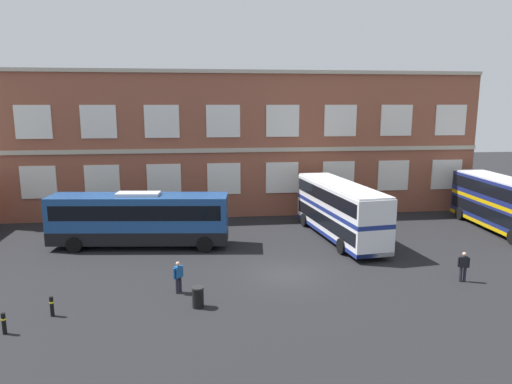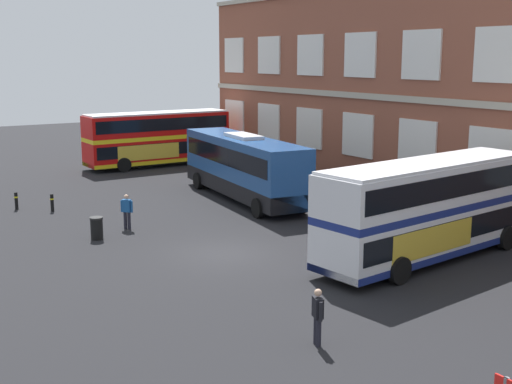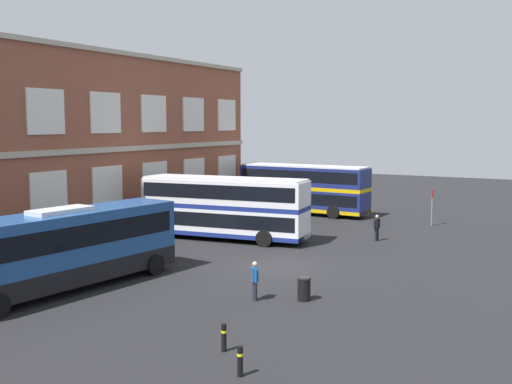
# 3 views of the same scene
# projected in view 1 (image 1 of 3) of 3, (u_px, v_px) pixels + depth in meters

# --- Properties ---
(ground_plane) EXTENTS (120.00, 120.00, 0.00)m
(ground_plane) POSITION_uv_depth(u_px,v_px,m) (280.00, 263.00, 28.56)
(ground_plane) COLOR black
(brick_terminal_building) EXTENTS (45.21, 8.19, 12.44)m
(brick_terminal_building) POSITION_uv_depth(u_px,v_px,m) (221.00, 143.00, 42.66)
(brick_terminal_building) COLOR brown
(brick_terminal_building) RESTS_ON ground
(double_decker_middle) EXTENTS (3.91, 11.23, 4.07)m
(double_decker_middle) POSITION_uv_depth(u_px,v_px,m) (340.00, 210.00, 33.28)
(double_decker_middle) COLOR silver
(double_decker_middle) RESTS_ON ground
(double_decker_far) EXTENTS (3.14, 11.08, 4.07)m
(double_decker_far) POSITION_uv_depth(u_px,v_px,m) (504.00, 204.00, 35.12)
(double_decker_far) COLOR navy
(double_decker_far) RESTS_ON ground
(touring_coach) EXTENTS (12.21, 3.96, 3.80)m
(touring_coach) POSITION_uv_depth(u_px,v_px,m) (140.00, 220.00, 31.43)
(touring_coach) COLOR navy
(touring_coach) RESTS_ON ground
(waiting_passenger) EXTENTS (0.55, 0.50, 1.70)m
(waiting_passenger) POSITION_uv_depth(u_px,v_px,m) (178.00, 276.00, 23.86)
(waiting_passenger) COLOR black
(waiting_passenger) RESTS_ON ground
(second_passenger) EXTENTS (0.63, 0.35, 1.70)m
(second_passenger) POSITION_uv_depth(u_px,v_px,m) (463.00, 266.00, 25.36)
(second_passenger) COLOR black
(second_passenger) RESTS_ON ground
(station_litter_bin) EXTENTS (0.60, 0.60, 1.03)m
(station_litter_bin) POSITION_uv_depth(u_px,v_px,m) (198.00, 297.00, 22.24)
(station_litter_bin) COLOR black
(station_litter_bin) RESTS_ON ground
(safety_bollard_west) EXTENTS (0.19, 0.19, 0.95)m
(safety_bollard_west) POSITION_uv_depth(u_px,v_px,m) (4.00, 323.00, 19.65)
(safety_bollard_west) COLOR black
(safety_bollard_west) RESTS_ON ground
(safety_bollard_east) EXTENTS (0.19, 0.19, 0.95)m
(safety_bollard_east) POSITION_uv_depth(u_px,v_px,m) (52.00, 306.00, 21.31)
(safety_bollard_east) COLOR black
(safety_bollard_east) RESTS_ON ground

